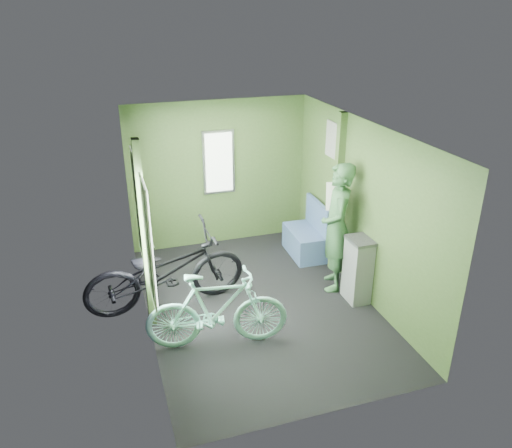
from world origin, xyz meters
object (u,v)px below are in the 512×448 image
at_px(bicycle_black, 169,307).
at_px(passenger, 337,227).
at_px(bicycle_mint, 218,345).
at_px(bench_seat, 306,239).
at_px(waste_box, 358,270).

height_order(bicycle_black, passenger, passenger).
xyz_separation_m(bicycle_mint, bench_seat, (1.85, 1.80, 0.25)).
distance_m(bicycle_mint, passenger, 2.19).
bearing_deg(bicycle_mint, bench_seat, -36.13).
height_order(bicycle_mint, passenger, passenger).
distance_m(bicycle_black, passenger, 2.42).
xyz_separation_m(passenger, bench_seat, (0.01, 1.00, -0.63)).
xyz_separation_m(waste_box, bench_seat, (-0.12, 1.41, -0.19)).
bearing_deg(waste_box, passenger, 107.40).
relative_size(bicycle_black, passenger, 1.16).
xyz_separation_m(bicycle_black, waste_box, (2.38, -0.56, 0.44)).
xyz_separation_m(bicycle_black, bicycle_mint, (0.42, -0.96, 0.00)).
xyz_separation_m(passenger, waste_box, (0.13, -0.41, -0.44)).
xyz_separation_m(bicycle_black, passenger, (2.25, -0.15, 0.88)).
bearing_deg(passenger, bicycle_black, -73.39).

